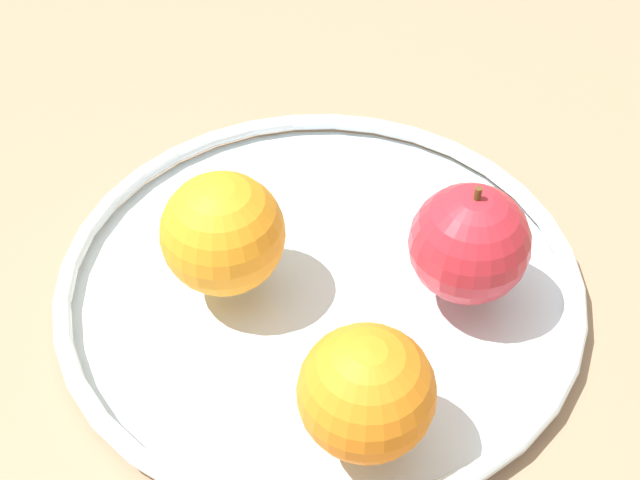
# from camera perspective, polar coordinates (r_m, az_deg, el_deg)

# --- Properties ---
(ground_plane) EXTENTS (1.38, 1.38, 0.04)m
(ground_plane) POSITION_cam_1_polar(r_m,az_deg,el_deg) (0.62, 0.00, -4.45)
(ground_plane) COLOR #9A795C
(fruit_bowl) EXTENTS (0.35, 0.35, 0.02)m
(fruit_bowl) POSITION_cam_1_polar(r_m,az_deg,el_deg) (0.59, 0.00, -2.63)
(fruit_bowl) COLOR silver
(fruit_bowl) RESTS_ON ground_plane
(apple) EXTENTS (0.08, 0.08, 0.08)m
(apple) POSITION_cam_1_polar(r_m,az_deg,el_deg) (0.56, 9.53, -0.24)
(apple) COLOR red
(apple) RESTS_ON fruit_bowl
(orange_front_left) EXTENTS (0.08, 0.08, 0.08)m
(orange_front_left) POSITION_cam_1_polar(r_m,az_deg,el_deg) (0.56, -6.24, 0.41)
(orange_front_left) COLOR orange
(orange_front_left) RESTS_ON fruit_bowl
(orange_back_right) EXTENTS (0.08, 0.08, 0.08)m
(orange_back_right) POSITION_cam_1_polar(r_m,az_deg,el_deg) (0.48, 2.99, -9.72)
(orange_back_right) COLOR orange
(orange_back_right) RESTS_ON fruit_bowl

